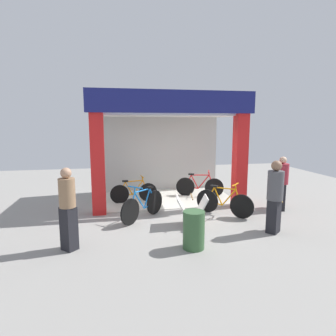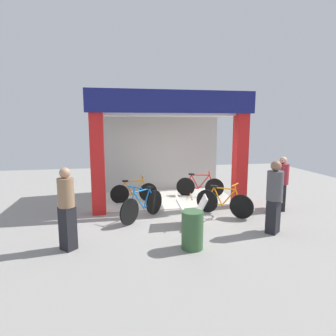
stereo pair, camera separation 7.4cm
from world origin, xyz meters
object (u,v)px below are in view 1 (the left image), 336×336
at_px(sandwich_board_sign, 192,211).
at_px(pedestrian_0, 275,196).
at_px(bicycle_inside_1, 134,192).
at_px(trash_bin, 194,230).
at_px(bicycle_parked_1, 224,202).
at_px(pedestrian_2, 68,208).
at_px(pedestrian_1, 282,183).
at_px(bicycle_inside_0, 200,186).
at_px(bicycle_parked_0, 143,205).

distance_m(sandwich_board_sign, pedestrian_0, 2.01).
distance_m(bicycle_inside_1, trash_bin, 3.82).
bearing_deg(bicycle_parked_1, pedestrian_2, -158.99).
bearing_deg(sandwich_board_sign, pedestrian_1, 14.95).
relative_size(bicycle_inside_1, trash_bin, 1.95).
relative_size(bicycle_inside_1, pedestrian_2, 0.91).
bearing_deg(bicycle_inside_1, trash_bin, -75.60).
relative_size(pedestrian_0, pedestrian_2, 1.01).
xyz_separation_m(bicycle_inside_0, bicycle_parked_0, (-2.19, -2.05, 0.01)).
relative_size(bicycle_inside_0, bicycle_parked_0, 1.24).
xyz_separation_m(pedestrian_1, pedestrian_2, (-5.75, -1.67, 0.05)).
xyz_separation_m(bicycle_parked_1, trash_bin, (-1.41, -1.91, 0.02)).
bearing_deg(pedestrian_2, sandwich_board_sign, 17.51).
bearing_deg(trash_bin, bicycle_parked_0, 112.44).
bearing_deg(pedestrian_1, pedestrian_0, -126.63).
height_order(bicycle_parked_0, sandwich_board_sign, bicycle_parked_0).
relative_size(sandwich_board_sign, pedestrian_1, 0.55).
xyz_separation_m(bicycle_parked_0, pedestrian_0, (2.91, -1.50, 0.51)).
relative_size(bicycle_inside_1, pedestrian_0, 0.90).
bearing_deg(pedestrian_2, bicycle_inside_0, 43.32).
xyz_separation_m(bicycle_inside_1, bicycle_parked_1, (2.36, -1.78, 0.03)).
bearing_deg(bicycle_parked_1, pedestrian_1, 5.40).
distance_m(sandwich_board_sign, pedestrian_2, 2.98).
relative_size(bicycle_inside_1, bicycle_parked_0, 1.20).
distance_m(bicycle_inside_1, pedestrian_1, 4.54).
bearing_deg(sandwich_board_sign, bicycle_inside_0, 69.05).
height_order(pedestrian_1, trash_bin, pedestrian_1).
bearing_deg(sandwich_board_sign, bicycle_parked_1, 29.19).
bearing_deg(pedestrian_1, pedestrian_2, -163.80).
xyz_separation_m(sandwich_board_sign, pedestrian_2, (-2.80, -0.88, 0.49)).
bearing_deg(bicycle_parked_1, sandwich_board_sign, -150.81).
relative_size(bicycle_parked_1, trash_bin, 1.58).
bearing_deg(pedestrian_1, bicycle_inside_1, 159.13).
bearing_deg(pedestrian_0, bicycle_inside_0, 101.39).
xyz_separation_m(bicycle_parked_1, pedestrian_0, (0.67, -1.42, 0.52)).
relative_size(bicycle_parked_0, sandwich_board_sign, 1.46).
xyz_separation_m(bicycle_inside_1, sandwich_board_sign, (1.27, -2.40, 0.04)).
distance_m(bicycle_parked_0, trash_bin, 2.16).
xyz_separation_m(pedestrian_0, pedestrian_2, (-4.57, -0.08, -0.02)).
bearing_deg(sandwich_board_sign, bicycle_inside_1, 117.84).
bearing_deg(pedestrian_0, trash_bin, -166.68).
distance_m(pedestrian_1, trash_bin, 3.90).
bearing_deg(bicycle_inside_0, pedestrian_0, -78.61).
bearing_deg(bicycle_inside_0, trash_bin, -108.69).
bearing_deg(pedestrian_1, sandwich_board_sign, -165.05).
bearing_deg(bicycle_parked_0, trash_bin, -67.56).
relative_size(pedestrian_1, trash_bin, 2.02).
height_order(bicycle_parked_1, pedestrian_0, pedestrian_0).
bearing_deg(bicycle_parked_0, sandwich_board_sign, -31.37).
bearing_deg(bicycle_inside_0, sandwich_board_sign, -110.95).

